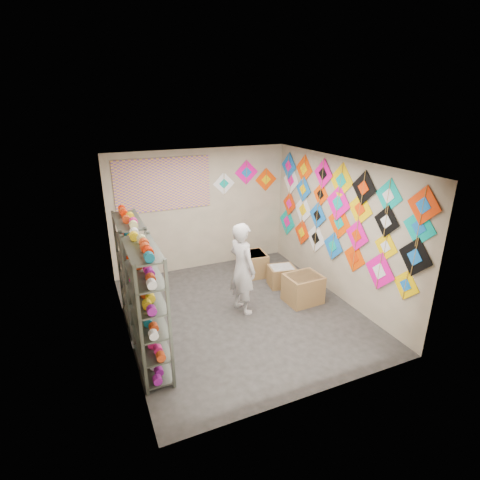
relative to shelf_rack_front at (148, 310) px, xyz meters
name	(u,v)px	position (x,y,z in m)	size (l,w,h in m)	color
ground	(242,312)	(1.78, 0.85, -0.95)	(4.50, 4.50, 0.00)	#2B2826
room_walls	(242,227)	(1.78, 0.85, 0.69)	(4.50, 4.50, 4.50)	#B9A88D
shelf_rack_front	(148,310)	(0.00, 0.00, 0.00)	(0.40, 1.10, 1.90)	#4C5147
shelf_rack_back	(134,272)	(0.00, 1.30, 0.00)	(0.40, 1.10, 1.90)	#4C5147
string_spools	(139,284)	(0.00, 0.65, 0.10)	(0.12, 2.36, 0.12)	#E81E7F
kite_wall_display	(336,213)	(3.76, 0.91, 0.69)	(0.06, 4.35, 2.01)	#FFC800
back_wall_kites	(247,178)	(2.89, 3.09, 1.03)	(1.58, 0.02, 0.76)	white
poster	(163,185)	(0.98, 3.08, 1.05)	(2.00, 0.01, 1.10)	#724596
shopkeeper	(242,268)	(1.82, 0.92, -0.10)	(0.55, 0.70, 1.70)	beige
carton_a	(303,289)	(3.02, 0.75, -0.68)	(0.66, 0.55, 0.55)	olive
carton_b	(282,276)	(2.97, 1.49, -0.74)	(0.52, 0.42, 0.42)	olive
carton_c	(253,264)	(2.65, 2.19, -0.69)	(0.53, 0.58, 0.51)	olive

